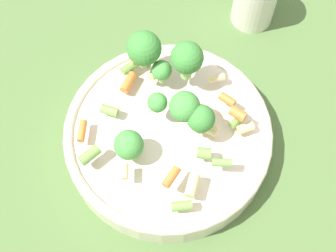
# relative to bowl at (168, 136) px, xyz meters

# --- Properties ---
(ground_plane) EXTENTS (3.00, 3.00, 0.00)m
(ground_plane) POSITION_rel_bowl_xyz_m (0.00, 0.00, -0.03)
(ground_plane) COLOR #4C6B38
(bowl) EXTENTS (0.28, 0.28, 0.05)m
(bowl) POSITION_rel_bowl_xyz_m (0.00, 0.00, 0.00)
(bowl) COLOR beige
(bowl) RESTS_ON ground_plane
(pasta_salad) EXTENTS (0.23, 0.24, 0.08)m
(pasta_salad) POSITION_rel_bowl_xyz_m (0.01, 0.03, 0.07)
(pasta_salad) COLOR #8CB766
(pasta_salad) RESTS_ON bowl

